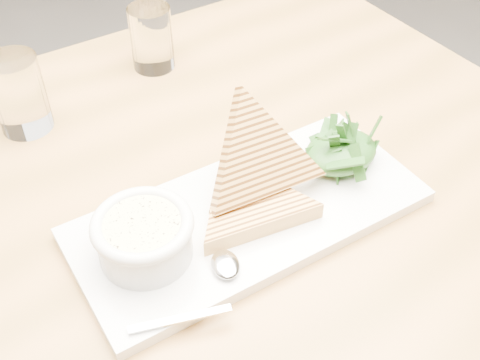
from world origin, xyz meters
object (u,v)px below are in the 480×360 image
glass_near (19,94)px  glass_far (151,38)px  table_top (115,244)px  platter (249,215)px  soup_bowl (145,241)px

glass_near → glass_far: bearing=10.4°
table_top → glass_near: size_ratio=11.73×
platter → glass_far: 0.38m
glass_near → soup_bowl: bearing=-84.9°
glass_far → table_top: bearing=-125.4°
table_top → glass_far: size_ratio=12.78×
table_top → platter: 0.17m
glass_near → table_top: bearing=-86.9°
platter → soup_bowl: soup_bowl is taller
soup_bowl → glass_near: bearing=95.1°
soup_bowl → glass_far: (0.20, 0.36, 0.01)m
glass_near → glass_far: (0.23, 0.04, -0.00)m
table_top → glass_near: glass_near is taller
table_top → glass_near: bearing=93.1°
table_top → platter: platter is taller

